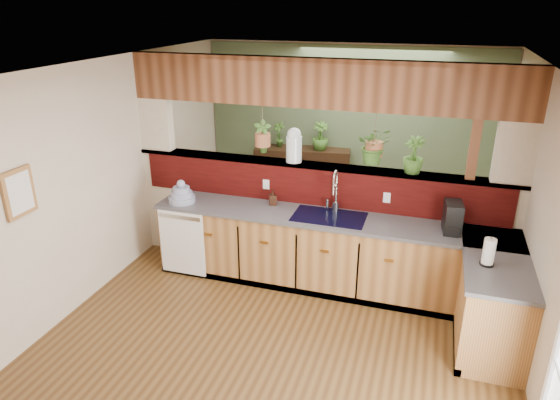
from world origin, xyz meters
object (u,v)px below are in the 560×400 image
(coffee_maker, at_px, (452,219))
(glass_jar, at_px, (294,145))
(faucet, at_px, (335,190))
(paper_towel, at_px, (489,252))
(soap_dispenser, at_px, (273,197))
(dish_stack, at_px, (182,195))
(shelving_console, at_px, (302,178))

(coffee_maker, height_order, glass_jar, glass_jar)
(faucet, distance_m, paper_towel, 1.80)
(faucet, xyz_separation_m, soap_dispenser, (-0.75, -0.00, -0.19))
(dish_stack, height_order, soap_dispenser, dish_stack)
(glass_jar, xyz_separation_m, shelving_console, (-0.40, 1.90, -1.10))
(faucet, height_order, glass_jar, glass_jar)
(soap_dispenser, height_order, paper_towel, paper_towel)
(faucet, xyz_separation_m, dish_stack, (-1.83, -0.25, -0.19))
(faucet, xyz_separation_m, coffee_maker, (1.29, -0.14, -0.13))
(dish_stack, bearing_deg, coffee_maker, 1.95)
(glass_jar, bearing_deg, paper_towel, -25.08)
(glass_jar, bearing_deg, faucet, -21.97)
(dish_stack, xyz_separation_m, paper_towel, (3.44, -0.54, 0.04))
(faucet, xyz_separation_m, paper_towel, (1.61, -0.79, -0.15))
(paper_towel, distance_m, glass_jar, 2.45)
(glass_jar, bearing_deg, soap_dispenser, -130.69)
(faucet, bearing_deg, paper_towel, -26.12)
(dish_stack, bearing_deg, shelving_console, 69.92)
(soap_dispenser, xyz_separation_m, shelving_console, (-0.21, 2.13, -0.49))
(coffee_maker, height_order, shelving_console, coffee_maker)
(shelving_console, bearing_deg, soap_dispenser, -93.51)
(faucet, bearing_deg, dish_stack, -172.18)
(paper_towel, bearing_deg, soap_dispenser, 161.55)
(faucet, relative_size, dish_stack, 1.61)
(glass_jar, bearing_deg, dish_stack, -159.51)
(soap_dispenser, relative_size, glass_jar, 0.45)
(paper_towel, bearing_deg, dish_stack, 171.12)
(dish_stack, height_order, coffee_maker, coffee_maker)
(faucet, distance_m, glass_jar, 0.73)
(faucet, distance_m, soap_dispenser, 0.77)
(glass_jar, bearing_deg, shelving_console, 102.00)
(coffee_maker, bearing_deg, soap_dispenser, 169.48)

